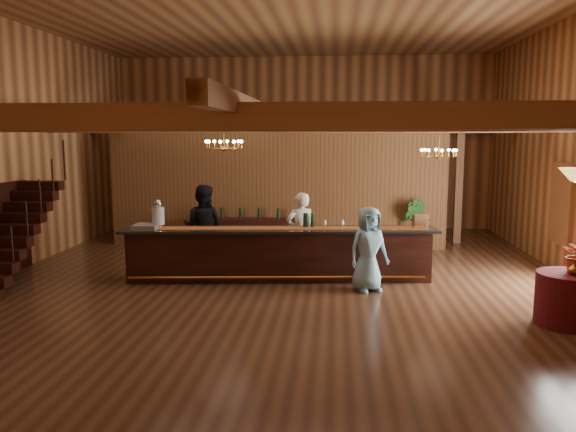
# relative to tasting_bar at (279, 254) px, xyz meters

# --- Properties ---
(floor) EXTENTS (14.00, 14.00, 0.00)m
(floor) POSITION_rel_tasting_bar_xyz_m (0.06, -0.02, -0.55)
(floor) COLOR brown
(floor) RESTS_ON ground
(ceiling) EXTENTS (14.00, 14.00, 0.00)m
(ceiling) POSITION_rel_tasting_bar_xyz_m (0.06, -0.02, 4.95)
(ceiling) COLOR #A57D45
(ceiling) RESTS_ON wall_back
(wall_back) EXTENTS (12.00, 0.10, 5.50)m
(wall_back) POSITION_rel_tasting_bar_xyz_m (0.06, 6.98, 2.20)
(wall_back) COLOR #C4834A
(wall_back) RESTS_ON floor
(wall_front) EXTENTS (12.00, 0.10, 5.50)m
(wall_front) POSITION_rel_tasting_bar_xyz_m (0.06, -7.02, 2.20)
(wall_front) COLOR #C4834A
(wall_front) RESTS_ON floor
(wall_left) EXTENTS (0.10, 14.00, 5.50)m
(wall_left) POSITION_rel_tasting_bar_xyz_m (-5.94, -0.02, 2.20)
(wall_left) COLOR #C4834A
(wall_left) RESTS_ON floor
(beam_grid) EXTENTS (11.90, 13.90, 0.39)m
(beam_grid) POSITION_rel_tasting_bar_xyz_m (0.06, 0.49, 2.69)
(beam_grid) COLOR #9A5F35
(beam_grid) RESTS_ON wall_left
(support_posts) EXTENTS (9.20, 10.20, 3.20)m
(support_posts) POSITION_rel_tasting_bar_xyz_m (0.06, -0.52, 1.05)
(support_posts) COLOR #9A5F35
(support_posts) RESTS_ON floor
(partition_wall) EXTENTS (9.00, 0.18, 3.10)m
(partition_wall) POSITION_rel_tasting_bar_xyz_m (-0.44, 3.48, 1.00)
(partition_wall) COLOR brown
(partition_wall) RESTS_ON floor
(window_right_back) EXTENTS (0.12, 1.05, 1.75)m
(window_right_back) POSITION_rel_tasting_bar_xyz_m (6.01, 0.98, 1.00)
(window_right_back) COLOR white
(window_right_back) RESTS_ON wall_right
(staircase) EXTENTS (1.00, 2.80, 2.00)m
(staircase) POSITION_rel_tasting_bar_xyz_m (-5.39, -0.76, 0.45)
(staircase) COLOR black
(staircase) RESTS_ON floor
(backroom_boxes) EXTENTS (4.10, 0.60, 1.10)m
(backroom_boxes) POSITION_rel_tasting_bar_xyz_m (-0.24, 5.48, -0.03)
(backroom_boxes) COLOR black
(backroom_boxes) RESTS_ON floor
(tasting_bar) EXTENTS (6.59, 1.46, 1.10)m
(tasting_bar) POSITION_rel_tasting_bar_xyz_m (0.00, 0.00, 0.00)
(tasting_bar) COLOR black
(tasting_bar) RESTS_ON floor
(beverage_dispenser) EXTENTS (0.26, 0.26, 0.60)m
(beverage_dispenser) POSITION_rel_tasting_bar_xyz_m (-2.50, -0.19, 0.82)
(beverage_dispenser) COLOR silver
(beverage_dispenser) RESTS_ON tasting_bar
(glass_rack_tray) EXTENTS (0.50, 0.50, 0.10)m
(glass_rack_tray) POSITION_rel_tasting_bar_xyz_m (-2.71, -0.32, 0.59)
(glass_rack_tray) COLOR gray
(glass_rack_tray) RESTS_ON tasting_bar
(raffle_drum) EXTENTS (0.34, 0.24, 0.30)m
(raffle_drum) POSITION_rel_tasting_bar_xyz_m (2.90, 0.23, 0.71)
(raffle_drum) COLOR brown
(raffle_drum) RESTS_ON tasting_bar
(bar_bottle_0) EXTENTS (0.07, 0.07, 0.30)m
(bar_bottle_0) POSITION_rel_tasting_bar_xyz_m (0.52, 0.18, 0.69)
(bar_bottle_0) COLOR black
(bar_bottle_0) RESTS_ON tasting_bar
(bar_bottle_1) EXTENTS (0.07, 0.07, 0.30)m
(bar_bottle_1) POSITION_rel_tasting_bar_xyz_m (0.55, 0.18, 0.69)
(bar_bottle_1) COLOR black
(bar_bottle_1) RESTS_ON tasting_bar
(bar_bottle_2) EXTENTS (0.07, 0.07, 0.30)m
(bar_bottle_2) POSITION_rel_tasting_bar_xyz_m (0.68, 0.19, 0.69)
(bar_bottle_2) COLOR black
(bar_bottle_2) RESTS_ON tasting_bar
(backbar_shelf) EXTENTS (2.94, 0.76, 0.82)m
(backbar_shelf) POSITION_rel_tasting_bar_xyz_m (-1.10, 3.14, -0.15)
(backbar_shelf) COLOR black
(backbar_shelf) RESTS_ON floor
(round_table) EXTENTS (0.97, 0.97, 0.84)m
(round_table) POSITION_rel_tasting_bar_xyz_m (4.85, -2.42, -0.13)
(round_table) COLOR #581317
(round_table) RESTS_ON floor
(chandelier_left) EXTENTS (0.80, 0.80, 0.54)m
(chandelier_left) POSITION_rel_tasting_bar_xyz_m (-1.25, 0.57, 2.26)
(chandelier_left) COLOR #C17E30
(chandelier_left) RESTS_ON beam_grid
(chandelier_right) EXTENTS (0.80, 0.80, 0.74)m
(chandelier_right) POSITION_rel_tasting_bar_xyz_m (3.47, 1.61, 2.06)
(chandelier_right) COLOR #C17E30
(chandelier_right) RESTS_ON beam_grid
(pendant_lamp) EXTENTS (0.52, 0.52, 0.90)m
(pendant_lamp) POSITION_rel_tasting_bar_xyz_m (4.85, -2.42, 1.85)
(pendant_lamp) COLOR #C17E30
(pendant_lamp) RESTS_ON beam_grid
(bartender) EXTENTS (0.75, 0.62, 1.77)m
(bartender) POSITION_rel_tasting_bar_xyz_m (0.40, 0.70, 0.33)
(bartender) COLOR white
(bartender) RESTS_ON floor
(staff_second) EXTENTS (1.01, 0.83, 1.92)m
(staff_second) POSITION_rel_tasting_bar_xyz_m (-1.79, 0.76, 0.41)
(staff_second) COLOR black
(staff_second) RESTS_ON floor
(guest) EXTENTS (0.96, 0.83, 1.65)m
(guest) POSITION_rel_tasting_bar_xyz_m (1.80, -0.69, 0.27)
(guest) COLOR #7CB5CE
(guest) RESTS_ON floor
(floor_plant) EXTENTS (0.78, 0.63, 1.40)m
(floor_plant) POSITION_rel_tasting_bar_xyz_m (3.10, 3.25, 0.14)
(floor_plant) COLOR #1E481A
(floor_plant) RESTS_ON floor
(table_vase) EXTENTS (0.18, 0.18, 0.32)m
(table_vase) POSITION_rel_tasting_bar_xyz_m (4.87, -2.51, 0.45)
(table_vase) COLOR #C17E30
(table_vase) RESTS_ON round_table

